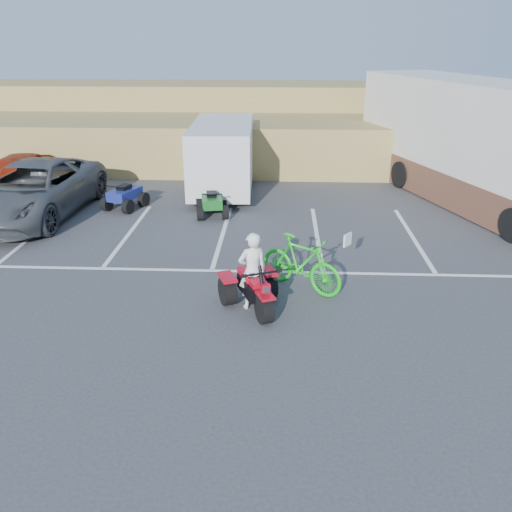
{
  "coord_description": "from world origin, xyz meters",
  "views": [
    {
      "loc": [
        1.64,
        -9.56,
        5.37
      ],
      "look_at": [
        1.15,
        0.97,
        1.0
      ],
      "focal_mm": 38.0,
      "sensor_mm": 36.0,
      "label": 1
    }
  ],
  "objects_px": {
    "red_trike_atv": "(255,310)",
    "rider": "(252,271)",
    "green_dirt_bike": "(301,263)",
    "cargo_trailer": "(223,155)",
    "quad_atv_green": "(212,215)",
    "rv_motorhome": "(474,152)",
    "red_car": "(17,175)",
    "quad_atv_blue": "(126,208)",
    "grey_pickup": "(33,190)"
  },
  "relations": [
    {
      "from": "grey_pickup",
      "to": "cargo_trailer",
      "type": "relative_size",
      "value": 1.15
    },
    {
      "from": "quad_atv_blue",
      "to": "quad_atv_green",
      "type": "relative_size",
      "value": 1.04
    },
    {
      "from": "rv_motorhome",
      "to": "red_trike_atv",
      "type": "bearing_deg",
      "value": -149.11
    },
    {
      "from": "green_dirt_bike",
      "to": "grey_pickup",
      "type": "xyz_separation_m",
      "value": [
        -8.16,
        4.88,
        0.21
      ]
    },
    {
      "from": "grey_pickup",
      "to": "cargo_trailer",
      "type": "height_order",
      "value": "cargo_trailer"
    },
    {
      "from": "cargo_trailer",
      "to": "rv_motorhome",
      "type": "relative_size",
      "value": 0.47
    },
    {
      "from": "green_dirt_bike",
      "to": "rider",
      "type": "bearing_deg",
      "value": 167.94
    },
    {
      "from": "red_trike_atv",
      "to": "quad_atv_green",
      "type": "relative_size",
      "value": 1.24
    },
    {
      "from": "rv_motorhome",
      "to": "quad_atv_green",
      "type": "distance_m",
      "value": 8.97
    },
    {
      "from": "red_car",
      "to": "quad_atv_blue",
      "type": "xyz_separation_m",
      "value": [
        4.24,
        -1.49,
        -0.71
      ]
    },
    {
      "from": "grey_pickup",
      "to": "quad_atv_green",
      "type": "bearing_deg",
      "value": 6.86
    },
    {
      "from": "red_trike_atv",
      "to": "rider",
      "type": "bearing_deg",
      "value": 90.0
    },
    {
      "from": "rider",
      "to": "red_car",
      "type": "relative_size",
      "value": 0.4
    },
    {
      "from": "grey_pickup",
      "to": "rv_motorhome",
      "type": "xyz_separation_m",
      "value": [
        14.1,
        2.37,
        0.85
      ]
    },
    {
      "from": "red_car",
      "to": "cargo_trailer",
      "type": "xyz_separation_m",
      "value": [
        7.23,
        0.85,
        0.6
      ]
    },
    {
      "from": "rider",
      "to": "red_car",
      "type": "bearing_deg",
      "value": -65.32
    },
    {
      "from": "cargo_trailer",
      "to": "green_dirt_bike",
      "type": "bearing_deg",
      "value": -74.32
    },
    {
      "from": "green_dirt_bike",
      "to": "grey_pickup",
      "type": "relative_size",
      "value": 0.35
    },
    {
      "from": "rider",
      "to": "quad_atv_green",
      "type": "bearing_deg",
      "value": -97.55
    },
    {
      "from": "cargo_trailer",
      "to": "grey_pickup",
      "type": "bearing_deg",
      "value": -151.59
    },
    {
      "from": "rv_motorhome",
      "to": "quad_atv_green",
      "type": "bearing_deg",
      "value": 174.16
    },
    {
      "from": "cargo_trailer",
      "to": "red_car",
      "type": "bearing_deg",
      "value": -175.17
    },
    {
      "from": "red_trike_atv",
      "to": "grey_pickup",
      "type": "relative_size",
      "value": 0.27
    },
    {
      "from": "cargo_trailer",
      "to": "rv_motorhome",
      "type": "bearing_deg",
      "value": -7.88
    },
    {
      "from": "green_dirt_bike",
      "to": "cargo_trailer",
      "type": "bearing_deg",
      "value": 54.16
    },
    {
      "from": "rider",
      "to": "quad_atv_blue",
      "type": "distance_m",
      "value": 8.13
    },
    {
      "from": "rider",
      "to": "grey_pickup",
      "type": "xyz_separation_m",
      "value": [
        -7.13,
        5.79,
        0.01
      ]
    },
    {
      "from": "cargo_trailer",
      "to": "red_trike_atv",
      "type": "bearing_deg",
      "value": -82.01
    },
    {
      "from": "rider",
      "to": "green_dirt_bike",
      "type": "height_order",
      "value": "rider"
    },
    {
      "from": "cargo_trailer",
      "to": "rv_motorhome",
      "type": "xyz_separation_m",
      "value": [
        8.51,
        -0.89,
        0.38
      ]
    },
    {
      "from": "red_trike_atv",
      "to": "rider",
      "type": "height_order",
      "value": "rider"
    },
    {
      "from": "red_car",
      "to": "quad_atv_green",
      "type": "bearing_deg",
      "value": -19.42
    },
    {
      "from": "rv_motorhome",
      "to": "rider",
      "type": "bearing_deg",
      "value": -149.82
    },
    {
      "from": "rider",
      "to": "red_car",
      "type": "height_order",
      "value": "rider"
    },
    {
      "from": "red_trike_atv",
      "to": "grey_pickup",
      "type": "bearing_deg",
      "value": 118.25
    },
    {
      "from": "rv_motorhome",
      "to": "red_car",
      "type": "bearing_deg",
      "value": 160.52
    },
    {
      "from": "grey_pickup",
      "to": "quad_atv_green",
      "type": "height_order",
      "value": "grey_pickup"
    },
    {
      "from": "red_car",
      "to": "cargo_trailer",
      "type": "bearing_deg",
      "value": 3.59
    },
    {
      "from": "quad_atv_blue",
      "to": "cargo_trailer",
      "type": "bearing_deg",
      "value": 57.98
    },
    {
      "from": "rider",
      "to": "grey_pickup",
      "type": "bearing_deg",
      "value": -61.31
    },
    {
      "from": "quad_atv_blue",
      "to": "quad_atv_green",
      "type": "height_order",
      "value": "quad_atv_blue"
    },
    {
      "from": "red_trike_atv",
      "to": "quad_atv_green",
      "type": "bearing_deg",
      "value": 82.63
    },
    {
      "from": "red_trike_atv",
      "to": "grey_pickup",
      "type": "xyz_separation_m",
      "value": [
        -7.19,
        5.92,
        0.84
      ]
    },
    {
      "from": "green_dirt_bike",
      "to": "cargo_trailer",
      "type": "distance_m",
      "value": 8.57
    },
    {
      "from": "rv_motorhome",
      "to": "quad_atv_green",
      "type": "height_order",
      "value": "rv_motorhome"
    },
    {
      "from": "green_dirt_bike",
      "to": "rv_motorhome",
      "type": "bearing_deg",
      "value": -2.71
    },
    {
      "from": "quad_atv_green",
      "to": "rv_motorhome",
      "type": "bearing_deg",
      "value": 3.49
    },
    {
      "from": "red_trike_atv",
      "to": "cargo_trailer",
      "type": "xyz_separation_m",
      "value": [
        -1.6,
        9.19,
        1.31
      ]
    },
    {
      "from": "quad_atv_blue",
      "to": "red_trike_atv",
      "type": "bearing_deg",
      "value": -36.35
    },
    {
      "from": "green_dirt_bike",
      "to": "cargo_trailer",
      "type": "relative_size",
      "value": 0.4
    }
  ]
}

